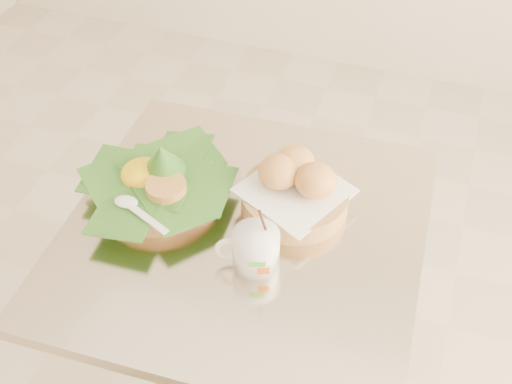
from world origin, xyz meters
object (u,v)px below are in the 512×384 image
(bread_basket, at_px, (295,188))
(coffee_mug, at_px, (255,248))
(cafe_table, at_px, (246,295))
(rice_basket, at_px, (158,180))

(bread_basket, xyz_separation_m, coffee_mug, (-0.03, -0.17, -0.00))
(cafe_table, xyz_separation_m, bread_basket, (0.07, 0.10, 0.27))
(cafe_table, distance_m, bread_basket, 0.29)
(rice_basket, bearing_deg, bread_basket, 13.40)
(cafe_table, relative_size, rice_basket, 2.46)
(rice_basket, distance_m, coffee_mug, 0.27)
(bread_basket, bearing_deg, rice_basket, -166.60)
(rice_basket, bearing_deg, coffee_mug, -23.55)
(cafe_table, xyz_separation_m, coffee_mug, (0.05, -0.08, 0.26))
(cafe_table, distance_m, coffee_mug, 0.28)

